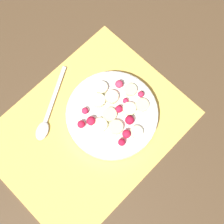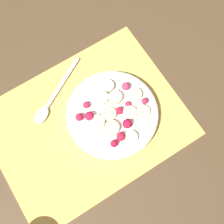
{
  "view_description": "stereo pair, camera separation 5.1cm",
  "coord_description": "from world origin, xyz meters",
  "views": [
    {
      "loc": [
        -0.1,
        -0.17,
        0.74
      ],
      "look_at": [
        0.06,
        -0.02,
        0.04
      ],
      "focal_mm": 50.0,
      "sensor_mm": 36.0,
      "label": 1
    },
    {
      "loc": [
        -0.06,
        -0.21,
        0.74
      ],
      "look_at": [
        0.06,
        -0.02,
        0.04
      ],
      "focal_mm": 50.0,
      "sensor_mm": 36.0,
      "label": 2
    }
  ],
  "objects": [
    {
      "name": "spoon",
      "position": [
        -0.06,
        0.09,
        0.01
      ],
      "size": [
        0.18,
        0.11,
        0.01
      ],
      "rotation": [
        0.0,
        0.0,
        3.65
      ],
      "color": "silver",
      "rests_on": "placemat"
    },
    {
      "name": "ground_plane",
      "position": [
        0.0,
        0.0,
        0.0
      ],
      "size": [
        3.0,
        3.0,
        0.0
      ],
      "primitive_type": "plane",
      "color": "#4C3823"
    },
    {
      "name": "fruit_bowl",
      "position": [
        0.06,
        -0.02,
        0.02
      ],
      "size": [
        0.22,
        0.22,
        0.05
      ],
      "color": "white",
      "rests_on": "placemat"
    },
    {
      "name": "placemat",
      "position": [
        0.0,
        0.0,
        0.0
      ],
      "size": [
        0.46,
        0.35,
        0.01
      ],
      "color": "#E0B251",
      "rests_on": "ground_plane"
    }
  ]
}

